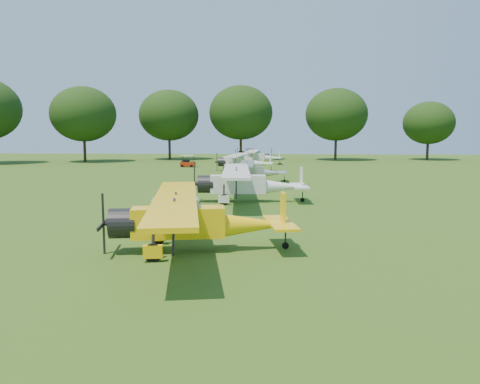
# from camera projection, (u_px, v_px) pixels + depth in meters

# --- Properties ---
(ground) EXTENTS (160.00, 160.00, 0.00)m
(ground) POSITION_uv_depth(u_px,v_px,m) (211.00, 216.00, 25.97)
(ground) COLOR #275014
(ground) RESTS_ON ground
(tree_belt) EXTENTS (137.36, 130.27, 14.52)m
(tree_belt) POSITION_uv_depth(u_px,v_px,m) (277.00, 68.00, 24.89)
(tree_belt) COLOR black
(tree_belt) RESTS_ON ground
(aircraft_2) EXTENTS (7.44, 11.77, 2.31)m
(aircraft_2) POSITION_uv_depth(u_px,v_px,m) (193.00, 217.00, 17.95)
(aircraft_2) COLOR yellow
(aircraft_2) RESTS_ON ground
(aircraft_3) EXTENTS (7.61, 12.12, 2.38)m
(aircraft_3) POSITION_uv_depth(u_px,v_px,m) (247.00, 181.00, 31.07)
(aircraft_3) COLOR white
(aircraft_3) RESTS_ON ground
(aircraft_4) EXTENTS (6.11, 9.72, 1.92)m
(aircraft_4) POSITION_uv_depth(u_px,v_px,m) (253.00, 170.00, 44.41)
(aircraft_4) COLOR silver
(aircraft_4) RESTS_ON ground
(aircraft_5) EXTENTS (7.04, 11.21, 2.20)m
(aircraft_5) POSITION_uv_depth(u_px,v_px,m) (243.00, 161.00, 56.63)
(aircraft_5) COLOR white
(aircraft_5) RESTS_ON ground
(aircraft_6) EXTENTS (6.98, 11.10, 2.19)m
(aircraft_6) POSITION_uv_depth(u_px,v_px,m) (257.00, 156.00, 69.51)
(aircraft_6) COLOR white
(aircraft_6) RESTS_ON ground
(aircraft_7) EXTENTS (6.50, 10.33, 2.03)m
(aircraft_7) POSITION_uv_depth(u_px,v_px,m) (254.00, 153.00, 82.56)
(aircraft_7) COLOR silver
(aircraft_7) RESTS_ON ground
(golf_cart) EXTENTS (2.03, 1.38, 1.62)m
(golf_cart) POSITION_uv_depth(u_px,v_px,m) (188.00, 163.00, 63.80)
(golf_cart) COLOR #9F260B
(golf_cart) RESTS_ON ground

